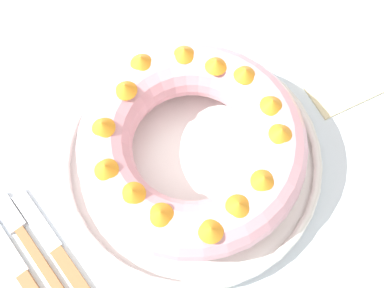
{
  "coord_description": "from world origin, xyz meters",
  "views": [
    {
      "loc": [
        -0.17,
        -0.16,
        1.35
      ],
      "look_at": [
        -0.03,
        0.02,
        0.82
      ],
      "focal_mm": 42.0,
      "sensor_mm": 36.0,
      "label": 1
    }
  ],
  "objects_px": {
    "serving_dish": "(192,158)",
    "napkin": "(344,81)",
    "bundt_cake": "(192,144)",
    "fork": "(30,245)",
    "cake_knife": "(57,251)",
    "serving_knife": "(24,277)"
  },
  "relations": [
    {
      "from": "serving_dish",
      "to": "napkin",
      "type": "xyz_separation_m",
      "value": [
        0.27,
        -0.04,
        -0.01
      ]
    },
    {
      "from": "napkin",
      "to": "bundt_cake",
      "type": "bearing_deg",
      "value": 170.78
    },
    {
      "from": "fork",
      "to": "serving_knife",
      "type": "xyz_separation_m",
      "value": [
        -0.03,
        -0.03,
        0.0
      ]
    },
    {
      "from": "serving_knife",
      "to": "serving_dish",
      "type": "bearing_deg",
      "value": -1.37
    },
    {
      "from": "bundt_cake",
      "to": "serving_dish",
      "type": "bearing_deg",
      "value": -28.96
    },
    {
      "from": "bundt_cake",
      "to": "napkin",
      "type": "distance_m",
      "value": 0.28
    },
    {
      "from": "napkin",
      "to": "serving_dish",
      "type": "bearing_deg",
      "value": 170.78
    },
    {
      "from": "bundt_cake",
      "to": "serving_knife",
      "type": "relative_size",
      "value": 1.37
    },
    {
      "from": "bundt_cake",
      "to": "napkin",
      "type": "bearing_deg",
      "value": -9.22
    },
    {
      "from": "napkin",
      "to": "fork",
      "type": "bearing_deg",
      "value": 170.43
    },
    {
      "from": "serving_knife",
      "to": "cake_knife",
      "type": "height_order",
      "value": "same"
    },
    {
      "from": "bundt_cake",
      "to": "cake_knife",
      "type": "xyz_separation_m",
      "value": [
        -0.22,
        0.01,
        -0.06
      ]
    },
    {
      "from": "bundt_cake",
      "to": "napkin",
      "type": "height_order",
      "value": "bundt_cake"
    },
    {
      "from": "serving_dish",
      "to": "fork",
      "type": "distance_m",
      "value": 0.24
    },
    {
      "from": "cake_knife",
      "to": "napkin",
      "type": "bearing_deg",
      "value": -6.57
    },
    {
      "from": "fork",
      "to": "cake_knife",
      "type": "xyz_separation_m",
      "value": [
        0.02,
        -0.03,
        0.0
      ]
    },
    {
      "from": "serving_dish",
      "to": "napkin",
      "type": "bearing_deg",
      "value": -9.22
    },
    {
      "from": "fork",
      "to": "cake_knife",
      "type": "distance_m",
      "value": 0.04
    },
    {
      "from": "cake_knife",
      "to": "napkin",
      "type": "distance_m",
      "value": 0.48
    },
    {
      "from": "bundt_cake",
      "to": "serving_knife",
      "type": "bearing_deg",
      "value": 177.47
    },
    {
      "from": "serving_dish",
      "to": "bundt_cake",
      "type": "relative_size",
      "value": 1.2
    },
    {
      "from": "bundt_cake",
      "to": "fork",
      "type": "distance_m",
      "value": 0.25
    }
  ]
}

